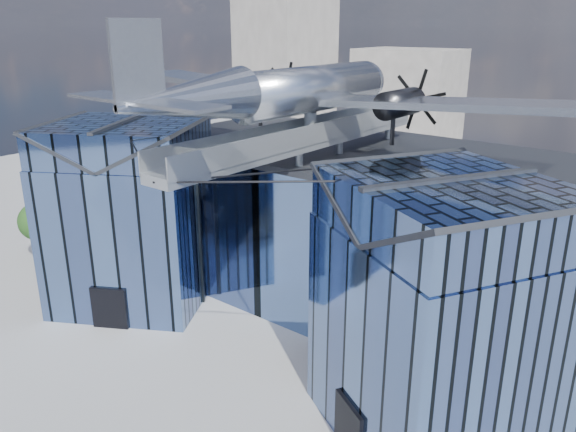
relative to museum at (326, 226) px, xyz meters
The scene contains 5 objects.
ground_plane 8.03m from the museum, 90.00° to the right, with size 120.00×120.00×0.00m, color gray.
museum is the anchor object (origin of this frame).
bg_towers 44.92m from the museum, 88.14° to the left, with size 77.00×24.50×26.00m.
tree_plaza_w 22.91m from the museum, 160.88° to the right, with size 3.35×3.35×4.58m.
tree_side_w 31.99m from the museum, 169.28° to the left, with size 4.74×4.74×5.74m.
Camera 1 is at (18.55, -21.16, 17.40)m, focal length 35.00 mm.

